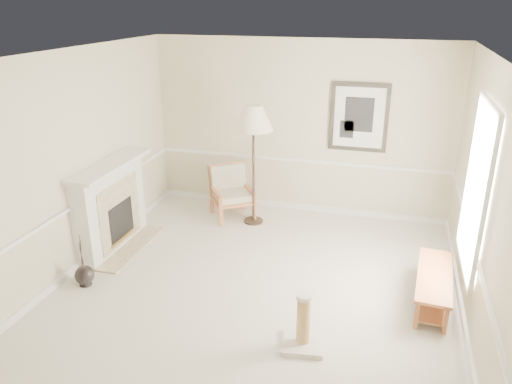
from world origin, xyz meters
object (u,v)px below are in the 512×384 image
armchair (231,189)px  floor_vase (85,276)px  floor_lamp (253,121)px  bench (434,283)px  scratching_post (303,330)px

armchair → floor_vase: bearing=-147.7°
floor_lamp → bench: floor_lamp is taller
floor_vase → floor_lamp: 3.31m
armchair → floor_lamp: bearing=-57.4°
bench → scratching_post: 1.84m
armchair → floor_lamp: floor_lamp is taller
floor_lamp → scratching_post: (1.38, -2.89, -1.50)m
bench → floor_vase: bearing=-169.2°
floor_lamp → bench: 3.51m
scratching_post → armchair: bearing=120.8°
floor_lamp → scratching_post: size_ratio=3.12×
floor_vase → armchair: 2.89m
bench → armchair: bearing=150.1°
floor_vase → scratching_post: 2.97m
scratching_post → bench: bearing=42.3°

